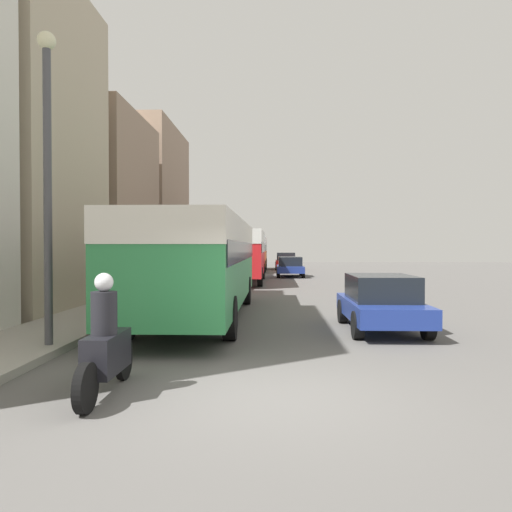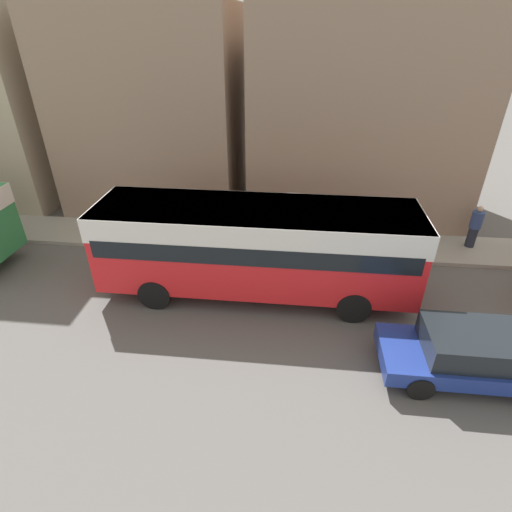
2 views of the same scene
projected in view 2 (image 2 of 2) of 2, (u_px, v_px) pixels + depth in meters
building_far_terrace at (159, 109)px, 18.26m from camera, size 6.91×7.46×8.35m
building_end_row at (361, 97)px, 16.60m from camera, size 5.84×9.03×9.84m
bus_following at (256, 239)px, 12.19m from camera, size 2.64×9.69×2.97m
car_distant at (472, 354)px, 9.71m from camera, size 1.88×4.36×1.38m
pedestrian_near_curb at (475, 227)px, 15.04m from camera, size 0.43×0.43×1.66m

